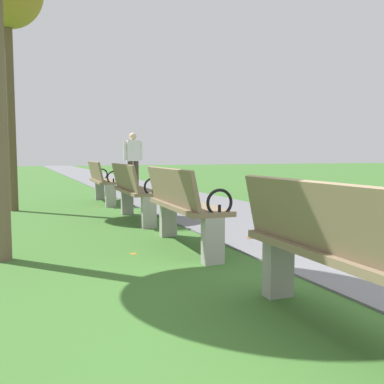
% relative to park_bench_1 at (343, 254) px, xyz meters
% --- Properties ---
extents(paved_walkway, '(2.44, 44.00, 0.02)m').
position_rel_park_bench_1_xyz_m(paved_walkway, '(1.72, 17.95, -0.48)').
color(paved_walkway, slate).
rests_on(paved_walkway, ground).
extents(park_bench_1, '(0.50, 1.61, 0.90)m').
position_rel_park_bench_1_xyz_m(park_bench_1, '(0.00, 0.00, 0.00)').
color(park_bench_1, '#7A664C').
rests_on(park_bench_1, ground).
extents(park_bench_2, '(0.54, 1.62, 0.90)m').
position_rel_park_bench_1_xyz_m(park_bench_2, '(0.00, 2.52, 0.00)').
color(park_bench_2, '#7A664C').
rests_on(park_bench_2, ground).
extents(park_bench_3, '(0.52, 1.61, 0.90)m').
position_rel_park_bench_1_xyz_m(park_bench_3, '(0.00, 4.69, 0.00)').
color(park_bench_3, '#7A664C').
rests_on(park_bench_3, ground).
extents(park_bench_4, '(0.52, 1.61, 0.90)m').
position_rel_park_bench_1_xyz_m(park_bench_4, '(0.00, 7.37, 0.00)').
color(park_bench_4, '#7A664C').
rests_on(park_bench_4, ground).
extents(pedestrian_walking, '(0.53, 0.23, 1.62)m').
position_rel_park_bench_1_xyz_m(pedestrian_walking, '(1.26, 9.60, 0.44)').
color(pedestrian_walking, '#3D3328').
rests_on(pedestrian_walking, paved_walkway).
extents(scattered_leaves, '(3.40, 11.61, 0.02)m').
position_rel_park_bench_1_xyz_m(scattered_leaves, '(1.44, 4.24, -0.47)').
color(scattered_leaves, '#BC842D').
rests_on(scattered_leaves, ground).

